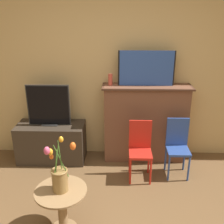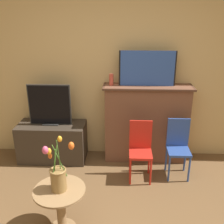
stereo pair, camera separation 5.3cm
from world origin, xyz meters
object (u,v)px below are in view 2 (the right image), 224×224
(painting, at_px, (147,69))
(tv_monitor, at_px, (50,105))
(chair_blue, at_px, (178,144))
(vase_tulips, at_px, (58,175))
(chair_red, at_px, (140,147))

(painting, distance_m, tv_monitor, 1.42)
(painting, height_order, chair_blue, painting)
(vase_tulips, bearing_deg, tv_monitor, 107.72)
(chair_blue, distance_m, vase_tulips, 1.68)
(chair_blue, bearing_deg, vase_tulips, -141.09)
(tv_monitor, bearing_deg, chair_red, -17.75)
(chair_blue, bearing_deg, chair_red, -169.67)
(painting, distance_m, chair_red, 1.03)
(chair_blue, relative_size, vase_tulips, 1.43)
(painting, bearing_deg, tv_monitor, -176.30)
(tv_monitor, height_order, vase_tulips, tv_monitor)
(chair_red, distance_m, chair_blue, 0.50)
(chair_red, distance_m, vase_tulips, 1.27)
(painting, xyz_separation_m, chair_red, (-0.08, -0.48, -0.90))
(chair_red, bearing_deg, vase_tulips, -130.14)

